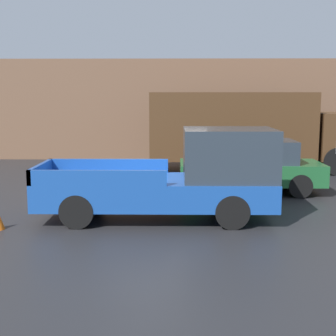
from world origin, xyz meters
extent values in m
plane|color=#232326|center=(0.00, 0.00, 0.00)|extent=(60.00, 60.00, 0.00)
cube|color=brown|center=(0.00, 10.13, 2.34)|extent=(28.00, 0.15, 4.68)
cube|color=#194799|center=(-0.07, -0.64, 0.68)|extent=(5.73, 1.94, 0.65)
cube|color=#28333D|center=(1.70, -0.64, 1.62)|extent=(2.18, 1.83, 1.22)
cube|color=#194799|center=(-1.36, 0.28, 1.18)|extent=(3.15, 0.10, 0.36)
cube|color=#194799|center=(-1.36, -1.56, 1.18)|extent=(3.15, 0.10, 0.36)
cube|color=#194799|center=(-2.89, -0.64, 1.18)|extent=(0.10, 1.94, 0.36)
cylinder|color=black|center=(1.70, 0.21, 0.40)|extent=(0.79, 0.26, 0.79)
cylinder|color=black|center=(1.70, -1.50, 0.40)|extent=(0.79, 0.26, 0.79)
cylinder|color=black|center=(-1.85, 0.21, 0.40)|extent=(0.79, 0.26, 0.79)
cylinder|color=black|center=(-1.85, -1.50, 0.40)|extent=(0.79, 0.26, 0.79)
cube|color=#1E592D|center=(2.76, 2.59, 0.63)|extent=(4.37, 1.80, 0.65)
cube|color=#28333D|center=(2.89, 2.59, 1.30)|extent=(2.41, 1.58, 0.70)
cylinder|color=black|center=(4.11, 3.40, 0.36)|extent=(0.71, 0.22, 0.71)
cylinder|color=black|center=(4.11, 1.79, 0.36)|extent=(0.71, 0.22, 0.71)
cylinder|color=black|center=(1.40, 3.40, 0.36)|extent=(0.71, 0.22, 0.71)
cylinder|color=black|center=(1.40, 1.79, 0.36)|extent=(0.71, 0.22, 0.71)
cube|color=#472D19|center=(2.62, 6.90, 1.82)|extent=(6.37, 2.46, 2.62)
cylinder|color=black|center=(6.56, 8.00, 0.53)|extent=(1.07, 0.30, 1.07)
cylinder|color=black|center=(1.32, 8.00, 0.53)|extent=(1.07, 0.30, 1.07)
cylinder|color=black|center=(1.32, 5.81, 0.53)|extent=(1.07, 0.30, 1.07)
cube|color=#194CB2|center=(3.55, 9.81, 0.50)|extent=(0.45, 0.40, 0.99)
camera|label=1|loc=(0.39, -11.87, 3.02)|focal=50.00mm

